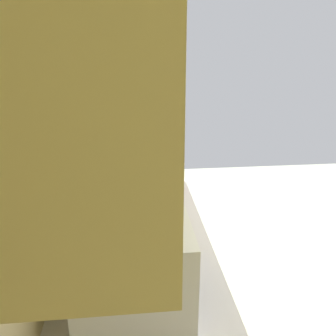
# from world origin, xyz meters

# --- Properties ---
(wall_back) EXTENTS (4.02, 0.12, 2.70)m
(wall_back) POSITION_xyz_m (0.00, 1.74, 1.35)
(wall_back) COLOR beige
(wall_back) RESTS_ON ground_plane
(counter_run) EXTENTS (3.20, 0.65, 0.92)m
(counter_run) POSITION_xyz_m (-0.35, 1.37, 0.46)
(counter_run) COLOR #D1B965
(counter_run) RESTS_ON ground_plane
(upper_cabinets) EXTENTS (2.16, 0.34, 0.58)m
(upper_cabinets) POSITION_xyz_m (-0.35, 1.51, 1.82)
(upper_cabinets) COLOR #D2BC67
(oven_range) EXTENTS (0.61, 0.64, 1.10)m
(oven_range) POSITION_xyz_m (1.56, 1.36, 0.48)
(oven_range) COLOR #B7BABF
(oven_range) RESTS_ON ground_plane
(microwave) EXTENTS (0.46, 0.39, 0.31)m
(microwave) POSITION_xyz_m (-0.64, 1.38, 1.07)
(microwave) COLOR white
(microwave) RESTS_ON counter_run
(bowl) EXTENTS (0.18, 0.18, 0.05)m
(bowl) POSITION_xyz_m (-0.14, 1.25, 0.95)
(bowl) COLOR gold
(bowl) RESTS_ON counter_run
(kettle) EXTENTS (0.21, 0.15, 0.15)m
(kettle) POSITION_xyz_m (0.25, 1.25, 0.98)
(kettle) COLOR red
(kettle) RESTS_ON counter_run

